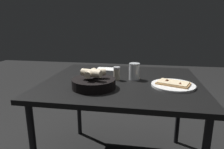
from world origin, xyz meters
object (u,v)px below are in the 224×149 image
(bread_basket, at_px, (94,82))
(pizza_plate, at_px, (173,85))
(dining_table, at_px, (122,88))
(beer_glass, at_px, (134,72))
(pepper_shaker, at_px, (117,74))

(bread_basket, bearing_deg, pizza_plate, 13.35)
(pizza_plate, bearing_deg, dining_table, 165.90)
(beer_glass, distance_m, pepper_shaker, 0.13)
(dining_table, distance_m, pizza_plate, 0.36)
(bread_basket, distance_m, pepper_shaker, 0.23)
(bread_basket, height_order, beer_glass, bread_basket)
(dining_table, xyz_separation_m, pizza_plate, (0.34, -0.08, 0.07))
(dining_table, height_order, pepper_shaker, pepper_shaker)
(dining_table, relative_size, bread_basket, 3.96)
(bread_basket, xyz_separation_m, beer_glass, (0.23, 0.24, 0.02))
(bread_basket, relative_size, beer_glass, 2.30)
(beer_glass, bearing_deg, dining_table, -156.55)
(pepper_shaker, bearing_deg, beer_glass, 14.66)
(pepper_shaker, bearing_deg, dining_table, -6.29)
(dining_table, height_order, pizza_plate, pizza_plate)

